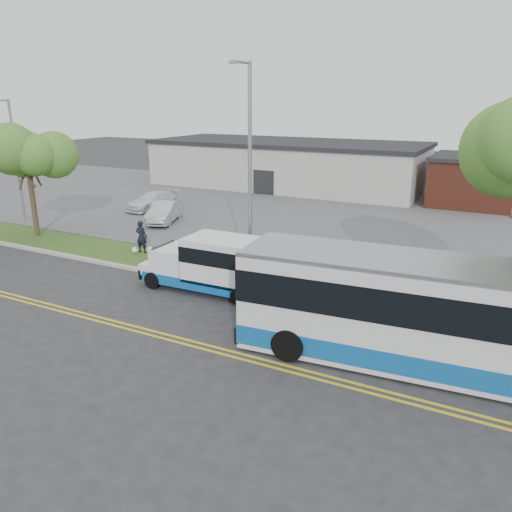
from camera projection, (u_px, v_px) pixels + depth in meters
The scene contains 18 objects.
ground at pixel (163, 286), 22.52m from camera, with size 140.00×140.00×0.00m, color #28282B.
lane_line_north at pixel (101, 317), 19.26m from camera, with size 70.00×0.12×0.01m, color gold.
lane_line_south at pixel (95, 320), 19.01m from camera, with size 70.00×0.12×0.01m, color gold.
curb at pixel (177, 277), 23.43m from camera, with size 80.00×0.30×0.15m, color #9E9B93.
verge at pixel (199, 267), 24.96m from camera, with size 80.00×3.30×0.10m, color #2A4F1A.
parking_lot at pixel (305, 213), 36.88m from camera, with size 80.00×25.00×0.10m, color #4C4C4F.
commercial_building at pixel (287, 164), 47.34m from camera, with size 25.40×10.40×4.35m.
brick_wing at pixel (473, 180), 39.27m from camera, with size 6.30×7.30×3.90m.
tree_west at pixel (26, 152), 28.99m from camera, with size 4.40×4.40×6.91m.
streetlight_near at pixel (249, 167), 21.93m from camera, with size 0.35×1.53×9.50m.
streetlight_far at pixel (15, 156), 32.82m from camera, with size 0.35×1.53×8.00m.
shuttle_bus at pixel (219, 263), 21.49m from camera, with size 6.48×2.30×2.46m.
transit_bus at pixel (438, 316), 15.19m from camera, with size 12.61×3.88×3.45m.
pedestrian at pixel (141, 237), 26.87m from camera, with size 0.65×0.42×1.77m, color black.
parked_car_a at pixel (164, 212), 33.60m from camera, with size 1.48×4.24×1.40m, color #B2B6BA.
parked_car_b at pixel (153, 201), 37.55m from camera, with size 1.86×4.57×1.33m, color white.
grocery_bag_left at pixel (135, 250), 27.01m from camera, with size 0.32×0.32×0.32m, color white.
grocery_bag_right at pixel (150, 249), 27.17m from camera, with size 0.32×0.32×0.32m, color white.
Camera 1 is at (13.50, -16.72, 8.06)m, focal length 35.00 mm.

